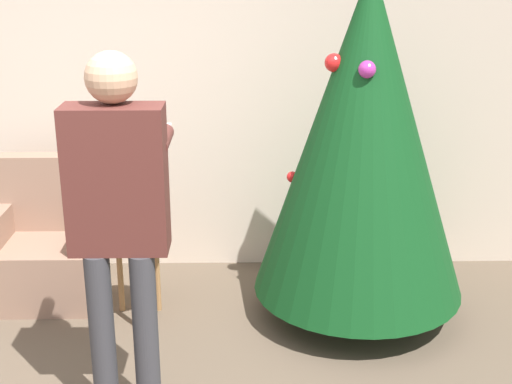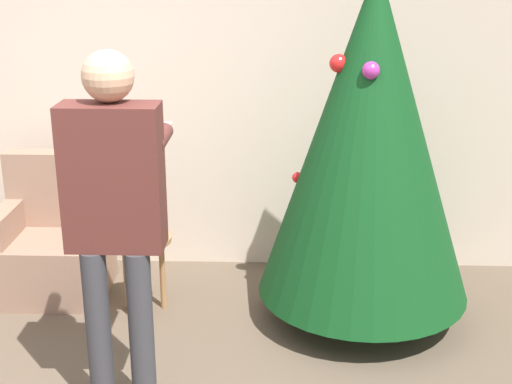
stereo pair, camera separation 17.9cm
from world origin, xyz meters
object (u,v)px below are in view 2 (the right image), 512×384
(christmas_tree, at_px, (369,137))
(side_stool, at_px, (141,251))
(armchair, at_px, (55,245))
(person_standing, at_px, (115,204))

(christmas_tree, height_order, side_stool, christmas_tree)
(armchair, height_order, person_standing, person_standing)
(armchair, distance_m, person_standing, 1.62)
(armchair, relative_size, person_standing, 0.51)
(armchair, height_order, side_stool, armchair)
(armchair, distance_m, side_stool, 0.71)
(christmas_tree, bearing_deg, person_standing, -143.05)
(person_standing, relative_size, side_stool, 3.43)
(person_standing, distance_m, side_stool, 1.14)
(christmas_tree, distance_m, person_standing, 1.59)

